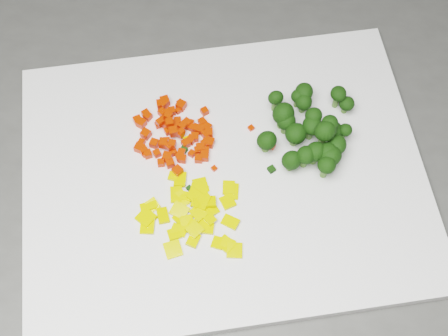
{
  "coord_description": "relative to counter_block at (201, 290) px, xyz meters",
  "views": [
    {
      "loc": [
        -0.36,
        -0.31,
        1.61
      ],
      "look_at": [
        -0.31,
        0.04,
        0.92
      ],
      "focal_mm": 50.0,
      "sensor_mm": 36.0,
      "label": 1
    }
  ],
  "objects": [
    {
      "name": "carrot_cube_29",
      "position": [
        -0.02,
        0.12,
        0.47
      ],
      "size": [
        0.02,
        0.02,
        0.01
      ],
      "primitive_type": "cube",
      "rotation": [
        0.0,
        0.0,
        2.25
      ],
      "color": "red",
      "rests_on": "carrot_pile"
    },
    {
      "name": "pepper_chunk_18",
      "position": [
        0.02,
        -0.03,
        0.47
      ],
      "size": [
        0.02,
        0.02,
        0.01
      ],
      "primitive_type": "cube",
      "rotation": [
        0.13,
        -0.04,
        3.04
      ],
      "color": "#D7BD0B",
      "rests_on": "pepper_pile"
    },
    {
      "name": "carrot_cube_15",
      "position": [
        -0.02,
        0.06,
        0.47
      ],
      "size": [
        0.01,
        0.01,
        0.01
      ],
      "primitive_type": "cube",
      "rotation": [
        0.0,
        0.0,
        2.94
      ],
      "color": "red",
      "rests_on": "carrot_pile"
    },
    {
      "name": "counter_block",
      "position": [
        0.0,
        0.0,
        0.0
      ],
      "size": [
        1.23,
        1.01,
        0.9
      ],
      "primitive_type": "cube",
      "rotation": [
        0.0,
        0.0,
        -0.27
      ],
      "color": "#454543",
      "rests_on": "ground"
    },
    {
      "name": "stray_bit_5",
      "position": [
        0.09,
        0.07,
        0.47
      ],
      "size": [
        0.01,
        0.01,
        0.0
      ],
      "primitive_type": "cube",
      "rotation": [
        0.0,
        0.0,
        0.5
      ],
      "color": "red",
      "rests_on": "cutting_board"
    },
    {
      "name": "carrot_cube_3",
      "position": [
        -0.06,
        0.1,
        0.47
      ],
      "size": [
        0.01,
        0.01,
        0.01
      ],
      "primitive_type": "cube",
      "rotation": [
        0.0,
        0.0,
        1.9
      ],
      "color": "red",
      "rests_on": "carrot_pile"
    },
    {
      "name": "pepper_chunk_30",
      "position": [
        0.01,
        -0.03,
        0.47
      ],
      "size": [
        0.02,
        0.01,
        0.01
      ],
      "primitive_type": "cube",
      "rotation": [
        -0.07,
        0.15,
        0.03
      ],
      "color": "#D7BD0B",
      "rests_on": "pepper_pile"
    },
    {
      "name": "pepper_chunk_21",
      "position": [
        0.01,
        -0.02,
        0.47
      ],
      "size": [
        0.03,
        0.03,
        0.01
      ],
      "primitive_type": "cube",
      "rotation": [
        -0.05,
        0.1,
        2.32
      ],
      "color": "#D7BD0B",
      "rests_on": "pepper_pile"
    },
    {
      "name": "pepper_chunk_7",
      "position": [
        -0.06,
        -0.04,
        0.47
      ],
      "size": [
        0.03,
        0.03,
        0.01
      ],
      "primitive_type": "cube",
      "rotation": [
        -0.03,
        0.11,
        2.3
      ],
      "color": "#D7BD0B",
      "rests_on": "pepper_pile"
    },
    {
      "name": "pepper_chunk_22",
      "position": [
        -0.01,
        -0.06,
        0.47
      ],
      "size": [
        0.02,
        0.02,
        0.0
      ],
      "primitive_type": "cube",
      "rotation": [
        -0.01,
        -0.03,
        1.44
      ],
      "color": "#D7BD0B",
      "rests_on": "pepper_pile"
    },
    {
      "name": "pepper_chunk_10",
      "position": [
        -0.04,
        -0.04,
        0.47
      ],
      "size": [
        0.02,
        0.02,
        0.01
      ],
      "primitive_type": "cube",
      "rotation": [
        0.11,
        0.09,
        1.68
      ],
      "color": "#D7BD0B",
      "rests_on": "pepper_pile"
    },
    {
      "name": "carrot_cube_17",
      "position": [
        -0.02,
        0.09,
        0.47
      ],
      "size": [
        0.01,
        0.01,
        0.01
      ],
      "primitive_type": "cube",
      "rotation": [
        0.0,
        0.0,
        0.89
      ],
      "color": "red",
      "rests_on": "carrot_pile"
    },
    {
      "name": "pepper_chunk_28",
      "position": [
        0.01,
        -0.01,
        0.47
      ],
      "size": [
        0.02,
        0.02,
        0.01
      ],
      "primitive_type": "cube",
      "rotation": [
        0.06,
        0.12,
        0.17
      ],
      "color": "#D7BD0B",
      "rests_on": "pepper_pile"
    },
    {
      "name": "carrot_cube_25",
      "position": [
        -0.01,
        0.04,
        0.47
      ],
      "size": [
        0.01,
        0.01,
        0.01
      ],
      "primitive_type": "cube",
      "rotation": [
        0.0,
        0.0,
        1.84
      ],
      "color": "red",
      "rests_on": "carrot_pile"
    },
    {
      "name": "stray_bit_6",
      "position": [
        0.02,
        0.07,
        0.47
      ],
      "size": [
        0.01,
        0.01,
        0.0
      ],
      "primitive_type": "cube",
      "rotation": [
        0.0,
        0.0,
        2.21
      ],
      "color": "#D7BD0B",
      "rests_on": "cutting_board"
    },
    {
      "name": "broccoli_floret_8",
      "position": [
        0.15,
        0.09,
        0.48
      ],
      "size": [
        0.02,
        0.02,
        0.03
      ],
      "primitive_type": null,
      "color": "black",
      "rests_on": "broccoli_pile"
    },
    {
      "name": "carrot_cube_7",
      "position": [
        -0.02,
        0.05,
        0.48
      ],
      "size": [
        0.01,
        0.01,
        0.01
      ],
      "primitive_type": "cube",
      "rotation": [
        0.0,
        0.0,
        2.19
      ],
      "color": "red",
      "rests_on": "carrot_pile"
    },
    {
      "name": "pepper_chunk_32",
      "position": [
        -0.01,
        -0.02,
        0.47
      ],
      "size": [
        0.02,
        0.03,
        0.01
      ],
      "primitive_type": "cube",
      "rotation": [
        -0.12,
        -0.1,
        1.96
      ],
      "color": "#D7BD0B",
      "rests_on": "pepper_pile"
    },
    {
      "name": "carrot_cube_11",
      "position": [
        -0.05,
        0.08,
        0.47
      ],
      "size": [
        0.02,
        0.02,
        0.01
      ],
      "primitive_type": "cube",
      "rotation": [
        0.0,
        0.0,
        0.85
      ],
      "color": "red",
      "rests_on": "carrot_pile"
    },
    {
      "name": "pepper_chunk_9",
      "position": [
        0.0,
        -0.06,
        0.47
      ],
      "size": [
        0.02,
        0.02,
        0.01
      ],
      "primitive_type": "cube",
      "rotation": [
        0.05,
        0.02,
        0.31
      ],
      "color": "#D7BD0B",
      "rests_on": "pepper_pile"
    },
    {
      "name": "carrot_cube_33",
      "position": [
        -0.02,
        0.12,
        0.47
      ],
      "size": [
        0.01,
        0.01,
        0.01
      ],
      "primitive_type": "cube",
      "rotation": [
        0.0,
        0.0,
        1.62
      ],
      "color": "red",
      "rests_on": "carrot_pile"
    },
    {
      "name": "pepper_chunk_14",
      "position": [
        0.01,
        -0.04,
        0.47
      ],
      "size": [
        0.02,
        0.01,
        0.01
      ],
      "primitive_type": "cube",
      "rotation": [
        0.13,
        -0.02,
        3.14
      ],
      "color": "#D7BD0B",
      "rests_on": "pepper_pile"
    },
    {
      "name": "carrot_cube_30",
      "position": [
        0.03,
        0.08,
        0.47
      ],
      "size": [
        0.01,
        0.01,
        0.01
      ],
      "primitive_type": "cube",
      "rotation": [
        0.0,
        0.0,
        1.99
      ],
      "color": "red",
      "rests_on": "carrot_pile"
    },
    {
      "name": "broccoli_floret_12",
      "position": [
        0.16,
        0.09,
        0.48
      ],
      "size": [
        0.03,
        0.03,
        0.03
      ],
      "primitive_type": null,
      "color": "black",
      "rests_on": "broccoli_pile"
    },
    {
      "name": "carrot_cube_18",
      "position": [
        -0.01,
        0.08,
        0.48
      ],
      "size": [
        0.01,
        0.01,
        0.01
      ],
      "primitive_type": "cube",
      "rotation": [
        0.0,
        0.0,
        1.6
      ],
      "color": "red",
      "rests_on": "carrot_pile"
    },
    {
      "name": "pepper_chunk_0",
      "position": [
        -0.02,
        -0.04,
        0.47
      ],
      "size": [
        0.03,
        0.03,
        0.01
      ],
      "primitive_type": "cube",
      "rotation": [
        -0.12,
        -0.08,
        2.53
      ],
      "color": "#D7BD0B",
      "rests_on": "pepper_pile"
    },
    {
      "name": "pepper_chunk_15",
      "position": [
        -0.0,
        -0.07,
        0.47
      ],
      "size": [
        0.02,
        0.02,
        0.01
      ],
      "primitive_type": "cube",
      "rotation": [
        0.11,
        -0.0,
        0.64
      ],
      "color": "#D7BD0B",
      "rests_on": "pepper_pile"
    },
    {
      "name": "carrot_cube_70",
      "position": [
        0.02,
        0.07,
        0.47
      ],
      "size": [
        0.01,
        0.01,
        0.01
      ],
      "primitive_type": "cube",
      "rotation": [
        0.0,
        0.0,
        2.52
      ],
      "color": "red",
      "rests_on": "carrot_pile"
    },
    {
      "name": "carrot_cube_19",
      "position": [
        -0.0,
        0.07,
        0.47
      ],
      "size": [
        0.01,
        0.01,
        0.01
      ],
      "primitive_type": "cube",
      "rotation": [
        0.0,
        0.0,
        0.78
      ],
      "color": "red",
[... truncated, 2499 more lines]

